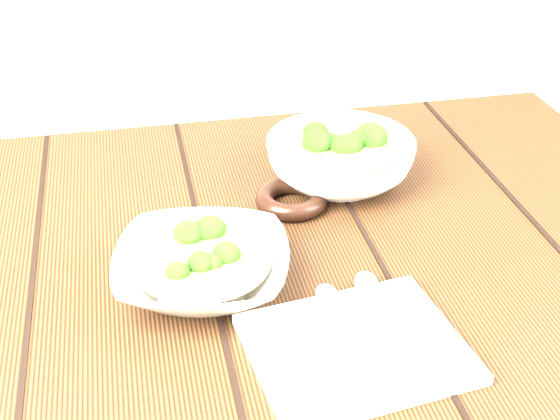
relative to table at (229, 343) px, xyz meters
name	(u,v)px	position (x,y,z in m)	size (l,w,h in m)	color
table	(229,343)	(0.00, 0.00, 0.00)	(1.20, 0.80, 0.75)	#321C0E
soup_bowl_front	(202,268)	(-0.03, -0.04, 0.15)	(0.23, 0.23, 0.06)	silver
soup_bowl_back	(340,159)	(0.18, 0.17, 0.15)	(0.26, 0.26, 0.07)	silver
trivet	(292,199)	(0.11, 0.11, 0.13)	(0.10, 0.10, 0.02)	black
napkin	(356,348)	(0.11, -0.18, 0.13)	(0.21, 0.17, 0.01)	beige
spoon_left	(334,317)	(0.09, -0.14, 0.13)	(0.03, 0.17, 0.01)	#A09B8D
spoon_right	(371,303)	(0.14, -0.12, 0.13)	(0.05, 0.17, 0.01)	#A09B8D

